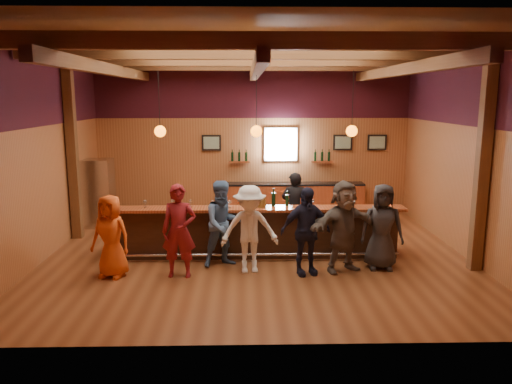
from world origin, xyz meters
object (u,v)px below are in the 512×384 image
customer_navy (306,231)px  customer_brown (344,226)px  stainless_fridge (99,193)px  ice_bucket (261,202)px  customer_orange (111,236)px  customer_dark (382,227)px  bottle_a (274,199)px  back_bar_cabinet (294,199)px  customer_white (250,229)px  customer_denim (224,224)px  bartender (294,207)px  bar_counter (257,230)px  customer_redvest (179,231)px

customer_navy → customer_brown: customer_brown is taller
stainless_fridge → ice_bucket: (4.20, -2.73, 0.32)m
customer_orange → stainless_fridge: bearing=124.7°
stainless_fridge → customer_dark: (6.58, -3.49, -0.04)m
customer_navy → bottle_a: 1.32m
back_bar_cabinet → customer_white: (-1.36, -4.76, 0.39)m
customer_denim → ice_bucket: size_ratio=7.84×
stainless_fridge → customer_brown: bearing=-32.0°
customer_dark → bartender: bearing=134.3°
bottle_a → customer_denim: bearing=-150.2°
customer_dark → bottle_a: customer_dark is taller
bottle_a → back_bar_cabinet: bearing=77.5°
customer_orange → customer_dark: customer_dark is taller
customer_denim → customer_navy: customer_denim is taller
bar_counter → customer_brown: (1.68, -1.17, 0.39)m
back_bar_cabinet → bottle_a: bottle_a is taller
bar_counter → customer_navy: size_ratio=3.65×
customer_orange → customer_redvest: (1.30, -0.02, 0.10)m
stainless_fridge → customer_dark: stainless_fridge is taller
back_bar_cabinet → ice_bucket: 4.08m
customer_navy → ice_bucket: size_ratio=7.68×
customer_redvest → customer_navy: 2.42m
bar_counter → back_bar_cabinet: (1.18, 3.57, -0.05)m
bar_counter → customer_dark: (2.47, -1.04, 0.34)m
customer_orange → customer_navy: 3.72m
customer_white → customer_dark: bearing=-2.0°
customer_navy → customer_brown: 0.79m
customer_navy → ice_bucket: 1.39m
bartender → bottle_a: size_ratio=4.34×
bar_counter → customer_orange: size_ratio=3.93×
back_bar_cabinet → customer_brown: (0.49, -4.74, 0.43)m
ice_bucket → bottle_a: 0.28m
customer_white → customer_redvest: bearing=-176.1°
bartender → ice_bucket: bearing=59.8°
customer_redvest → bottle_a: 2.25m
back_bar_cabinet → bar_counter: bearing=-108.3°
customer_redvest → customer_dark: (3.98, 0.36, -0.04)m
stainless_fridge → customer_navy: 6.29m
customer_redvest → bartender: size_ratio=1.07×
back_bar_cabinet → customer_brown: 4.78m
bar_counter → bartender: 1.29m
back_bar_cabinet → customer_brown: customer_brown is taller
customer_redvest → customer_white: size_ratio=1.04×
customer_denim → bartender: customer_denim is taller
back_bar_cabinet → ice_bucket: ice_bucket is taller
bar_counter → ice_bucket: 0.76m
customer_denim → customer_navy: size_ratio=1.02×
customer_brown → ice_bucket: (-1.60, 0.89, 0.31)m
back_bar_cabinet → customer_orange: bearing=-128.9°
bottle_a → ice_bucket: bearing=-163.4°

